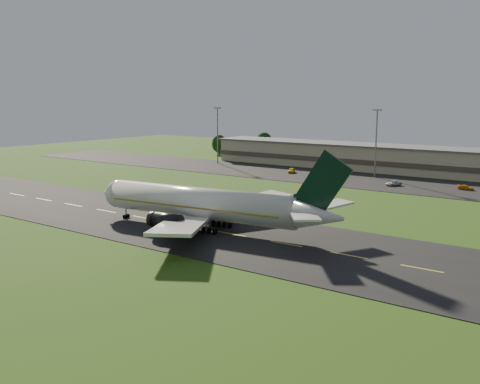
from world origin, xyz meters
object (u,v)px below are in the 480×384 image
Objects in this scene: service_vehicle_a at (292,170)px; service_vehicle_b at (338,172)px; light_mast_west at (218,128)px; service_vehicle_d at (466,187)px; airliner at (204,204)px; service_vehicle_c at (393,183)px; light_mast_centre at (376,135)px; terminal at (398,160)px.

service_vehicle_a is 14.78m from service_vehicle_b.
light_mast_west is 4.98× the size of service_vehicle_d.
service_vehicle_b is (-10.57, 77.94, -3.81)m from airliner.
airliner is 2.52× the size of light_mast_west.
light_mast_west reaches higher than service_vehicle_b.
service_vehicle_d is at bearing 61.89° from airliner.
light_mast_west is at bearing -164.72° from service_vehicle_c.
service_vehicle_c is (21.16, -10.24, -0.11)m from service_vehicle_b.
light_mast_centre reaches higher than airliner.
light_mast_centre is 31.31m from service_vehicle_d.
light_mast_centre is at bearing -94.95° from terminal.
terminal is 7.13× the size of light_mast_centre.
service_vehicle_a is at bearing 101.70° from service_vehicle_b.
light_mast_centre is at bearing 0.00° from light_mast_west.
light_mast_west reaches higher than service_vehicle_d.
airliner is 68.63m from service_vehicle_c.
light_mast_centre is 28.46m from service_vehicle_a.
light_mast_centre is at bearing -85.81° from service_vehicle_b.
service_vehicle_d is at bearing -104.47° from service_vehicle_b.
terminal is 64.10m from light_mast_west.
airliner is 78.74m from service_vehicle_b.
service_vehicle_c is at bearing -50.10° from light_mast_centre.
service_vehicle_d is at bearing -42.18° from terminal.
light_mast_west is at bearing 148.90° from service_vehicle_a.
light_mast_centre is (0.39, 79.90, 8.08)m from airliner.
light_mast_west is (-59.61, 79.90, 8.08)m from airliner.
light_mast_west is 50.50m from service_vehicle_b.
service_vehicle_a is 0.96× the size of service_vehicle_b.
service_vehicle_b is at bearing 87.60° from service_vehicle_d.
service_vehicle_b is (-10.96, -1.96, -11.89)m from light_mast_centre.
airliner is 12.52× the size of service_vehicle_d.
service_vehicle_c is at bearing -121.78° from service_vehicle_b.
terminal is at bearing 132.36° from service_vehicle_c.
light_mast_west is at bearing 91.06° from service_vehicle_d.
light_mast_centre is 4.63× the size of service_vehicle_a.
light_mast_centre is 4.98× the size of service_vehicle_d.
service_vehicle_c is (10.20, -12.20, -11.99)m from light_mast_centre.
airliner is 11.65× the size of service_vehicle_a.
service_vehicle_a is at bearing -139.45° from terminal.
terminal is 29.89m from service_vehicle_c.
airliner is at bearing 164.74° from service_vehicle_d.
terminal reaches higher than service_vehicle_b.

